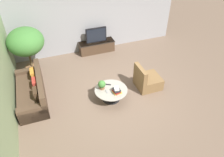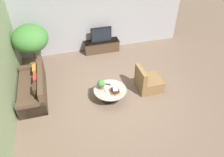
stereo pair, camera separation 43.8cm
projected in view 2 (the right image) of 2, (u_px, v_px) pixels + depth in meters
ground_plane at (119, 95)px, 7.27m from camera, size 24.00×24.00×0.00m
back_wall_stone at (96, 15)px, 8.81m from camera, size 7.40×0.12×3.00m
side_wall_left at (0, 71)px, 5.81m from camera, size 0.12×7.40×3.00m
media_console at (102, 46)px, 9.37m from camera, size 1.50×0.50×0.47m
television at (101, 35)px, 9.04m from camera, size 0.87×0.13×0.63m
coffee_table at (110, 92)px, 6.97m from camera, size 1.05×1.05×0.39m
couch_by_wall at (34, 88)px, 7.13m from camera, size 0.84×2.12×0.84m
armchair_wicker at (148, 82)px, 7.39m from camera, size 0.80×0.76×0.86m
potted_palm_tall at (31, 40)px, 7.71m from camera, size 1.25×1.25×1.79m
potted_plant_tabletop at (101, 84)px, 6.86m from camera, size 0.24×0.24×0.30m
book_stack at (115, 91)px, 6.74m from camera, size 0.28×0.30×0.17m
remote_black at (108, 84)px, 7.09m from camera, size 0.16×0.11×0.02m
remote_silver at (106, 91)px, 6.83m from camera, size 0.05×0.16×0.02m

